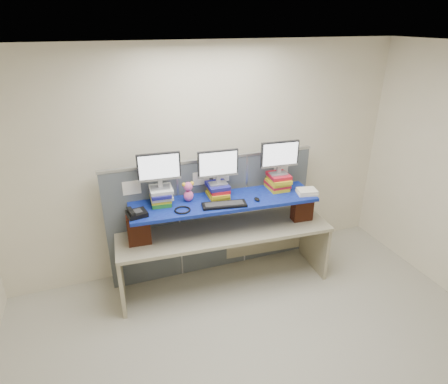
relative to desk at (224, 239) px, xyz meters
name	(u,v)px	position (x,y,z in m)	size (l,w,h in m)	color
room	(284,246)	(-0.02, -1.44, 0.79)	(5.00, 4.00, 2.80)	#F1E5C7
cubicle_partition	(213,215)	(-0.02, 0.34, 0.16)	(2.60, 0.06, 1.53)	#4B5258
desk	(224,239)	(0.00, 0.00, 0.00)	(2.53, 0.89, 0.76)	tan
brick_pier_left	(139,230)	(-0.97, 0.01, 0.32)	(0.24, 0.13, 0.33)	maroon
brick_pier_right	(302,207)	(0.97, -0.11, 0.32)	(0.24, 0.13, 0.33)	maroon
blue_board	(224,202)	(0.00, 0.00, 0.51)	(2.12, 0.53, 0.04)	#0E0867
book_stack_left	(161,195)	(-0.68, 0.17, 0.62)	(0.26, 0.33, 0.18)	#1F7525
book_stack_center	(218,190)	(-0.03, 0.12, 0.60)	(0.25, 0.32, 0.15)	gold
book_stack_right	(278,181)	(0.72, 0.08, 0.62)	(0.26, 0.32, 0.19)	gold
monitor_left	(159,169)	(-0.68, 0.16, 0.94)	(0.47, 0.14, 0.40)	#99999D
monitor_center	(218,165)	(-0.03, 0.12, 0.91)	(0.47, 0.14, 0.40)	#99999D
monitor_right	(280,156)	(0.72, 0.07, 0.94)	(0.47, 0.14, 0.40)	#99999D
keyboard	(224,205)	(-0.05, -0.14, 0.54)	(0.51, 0.24, 0.03)	black
mouse	(257,199)	(0.35, -0.14, 0.54)	(0.05, 0.10, 0.03)	black
desk_phone	(136,213)	(-0.99, -0.05, 0.56)	(0.22, 0.21, 0.08)	black
headset	(182,210)	(-0.51, -0.10, 0.53)	(0.18, 0.18, 0.02)	black
plush_toy	(188,191)	(-0.38, 0.11, 0.64)	(0.14, 0.10, 0.23)	#EC59A0
binder_stack	(307,192)	(0.97, -0.17, 0.55)	(0.26, 0.22, 0.05)	white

